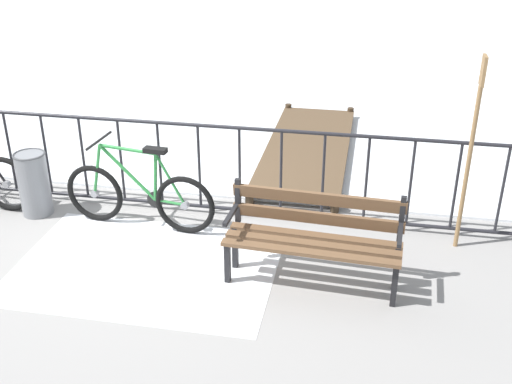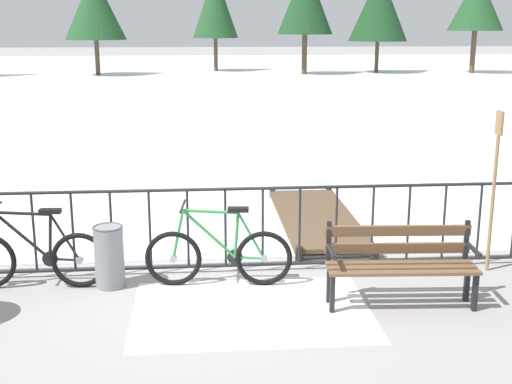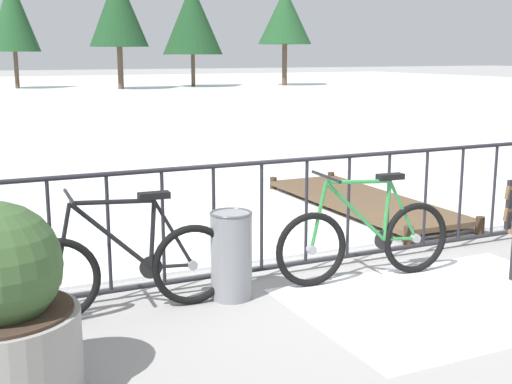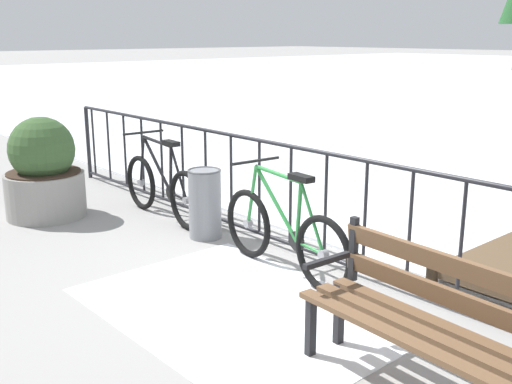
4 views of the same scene
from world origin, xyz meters
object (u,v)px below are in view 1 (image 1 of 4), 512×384
oar_upright (472,143)px  trash_bin (34,183)px  bicycle_near_railing (139,196)px  park_bench (314,232)px

oar_upright → trash_bin: bearing=-178.3°
trash_bin → oar_upright: (4.59, 0.14, 0.76)m
bicycle_near_railing → trash_bin: size_ratio=2.34×
trash_bin → park_bench: bearing=-13.2°
park_bench → oar_upright: oar_upright is taller
bicycle_near_railing → trash_bin: bearing=176.5°
bicycle_near_railing → park_bench: size_ratio=1.05×
bicycle_near_railing → trash_bin: 1.26m
park_bench → oar_upright: (1.39, 0.89, 0.63)m
park_bench → trash_bin: (-3.20, 0.75, -0.14)m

